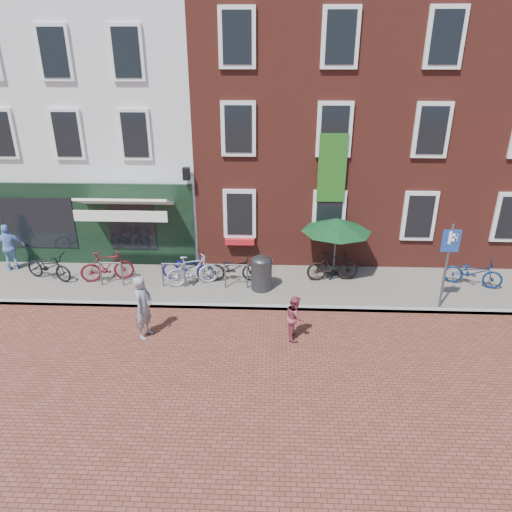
{
  "coord_description": "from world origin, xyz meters",
  "views": [
    {
      "loc": [
        1.67,
        -12.03,
        6.99
      ],
      "look_at": [
        1.13,
        1.03,
        1.29
      ],
      "focal_mm": 32.76,
      "sensor_mm": 36.0,
      "label": 1
    }
  ],
  "objects_px": {
    "litter_bin": "(262,271)",
    "boy": "(295,317)",
    "bicycle_2": "(188,267)",
    "bicycle_4": "(233,268)",
    "bicycle_1": "(107,266)",
    "bicycle_5": "(333,266)",
    "cafe_person": "(9,247)",
    "bicycle_6": "(473,272)",
    "bicycle_3": "(193,270)",
    "parasol": "(337,222)",
    "parking_sign": "(448,254)",
    "bicycle_0": "(49,266)",
    "woman": "(143,307)"
  },
  "relations": [
    {
      "from": "bicycle_3",
      "to": "bicycle_4",
      "type": "height_order",
      "value": "bicycle_3"
    },
    {
      "from": "parking_sign",
      "to": "boy",
      "type": "relative_size",
      "value": 2.1
    },
    {
      "from": "bicycle_4",
      "to": "bicycle_6",
      "type": "bearing_deg",
      "value": -93.73
    },
    {
      "from": "boy",
      "to": "bicycle_0",
      "type": "height_order",
      "value": "boy"
    },
    {
      "from": "bicycle_2",
      "to": "bicycle_4",
      "type": "xyz_separation_m",
      "value": [
        1.48,
        0.0,
        0.0
      ]
    },
    {
      "from": "parking_sign",
      "to": "bicycle_0",
      "type": "height_order",
      "value": "parking_sign"
    },
    {
      "from": "boy",
      "to": "parking_sign",
      "type": "bearing_deg",
      "value": -72.19
    },
    {
      "from": "bicycle_2",
      "to": "boy",
      "type": "bearing_deg",
      "value": -127.93
    },
    {
      "from": "parking_sign",
      "to": "bicycle_1",
      "type": "height_order",
      "value": "parking_sign"
    },
    {
      "from": "parasol",
      "to": "bicycle_5",
      "type": "height_order",
      "value": "parasol"
    },
    {
      "from": "cafe_person",
      "to": "bicycle_6",
      "type": "height_order",
      "value": "cafe_person"
    },
    {
      "from": "bicycle_0",
      "to": "bicycle_1",
      "type": "distance_m",
      "value": 1.95
    },
    {
      "from": "bicycle_3",
      "to": "bicycle_6",
      "type": "relative_size",
      "value": 0.97
    },
    {
      "from": "parking_sign",
      "to": "bicycle_4",
      "type": "distance_m",
      "value": 6.52
    },
    {
      "from": "parking_sign",
      "to": "woman",
      "type": "bearing_deg",
      "value": -168.27
    },
    {
      "from": "boy",
      "to": "bicycle_5",
      "type": "relative_size",
      "value": 0.72
    },
    {
      "from": "litter_bin",
      "to": "cafe_person",
      "type": "bearing_deg",
      "value": 172.7
    },
    {
      "from": "woman",
      "to": "bicycle_4",
      "type": "height_order",
      "value": "woman"
    },
    {
      "from": "woman",
      "to": "bicycle_3",
      "type": "distance_m",
      "value": 2.97
    },
    {
      "from": "cafe_person",
      "to": "bicycle_0",
      "type": "height_order",
      "value": "cafe_person"
    },
    {
      "from": "parking_sign",
      "to": "bicycle_3",
      "type": "bearing_deg",
      "value": 171.48
    },
    {
      "from": "woman",
      "to": "bicycle_4",
      "type": "bearing_deg",
      "value": -17.87
    },
    {
      "from": "cafe_person",
      "to": "bicycle_0",
      "type": "bearing_deg",
      "value": 130.44
    },
    {
      "from": "parking_sign",
      "to": "bicycle_6",
      "type": "xyz_separation_m",
      "value": [
        1.47,
        1.46,
        -1.24
      ]
    },
    {
      "from": "litter_bin",
      "to": "boy",
      "type": "xyz_separation_m",
      "value": [
        0.96,
        -2.58,
        -0.11
      ]
    },
    {
      "from": "bicycle_4",
      "to": "litter_bin",
      "type": "bearing_deg",
      "value": -123.71
    },
    {
      "from": "litter_bin",
      "to": "parasol",
      "type": "distance_m",
      "value": 2.9
    },
    {
      "from": "cafe_person",
      "to": "bicycle_2",
      "type": "height_order",
      "value": "cafe_person"
    },
    {
      "from": "bicycle_5",
      "to": "bicycle_6",
      "type": "xyz_separation_m",
      "value": [
        4.46,
        -0.18,
        -0.05
      ]
    },
    {
      "from": "parasol",
      "to": "bicycle_4",
      "type": "relative_size",
      "value": 1.3
    },
    {
      "from": "bicycle_1",
      "to": "bicycle_6",
      "type": "height_order",
      "value": "bicycle_1"
    },
    {
      "from": "bicycle_1",
      "to": "parasol",
      "type": "bearing_deg",
      "value": -100.69
    },
    {
      "from": "bicycle_2",
      "to": "bicycle_6",
      "type": "distance_m",
      "value": 9.19
    },
    {
      "from": "woman",
      "to": "bicycle_1",
      "type": "bearing_deg",
      "value": 49.01
    },
    {
      "from": "parasol",
      "to": "bicycle_1",
      "type": "height_order",
      "value": "parasol"
    },
    {
      "from": "woman",
      "to": "bicycle_0",
      "type": "height_order",
      "value": "woman"
    },
    {
      "from": "bicycle_0",
      "to": "bicycle_6",
      "type": "bearing_deg",
      "value": -71.68
    },
    {
      "from": "bicycle_2",
      "to": "bicycle_6",
      "type": "bearing_deg",
      "value": -85.31
    },
    {
      "from": "bicycle_1",
      "to": "bicycle_2",
      "type": "bearing_deg",
      "value": -102.51
    },
    {
      "from": "bicycle_0",
      "to": "bicycle_1",
      "type": "height_order",
      "value": "bicycle_1"
    },
    {
      "from": "parasol",
      "to": "bicycle_4",
      "type": "distance_m",
      "value": 3.65
    },
    {
      "from": "cafe_person",
      "to": "parking_sign",
      "type": "bearing_deg",
      "value": 145.53
    },
    {
      "from": "litter_bin",
      "to": "cafe_person",
      "type": "relative_size",
      "value": 0.73
    },
    {
      "from": "bicycle_3",
      "to": "boy",
      "type": "bearing_deg",
      "value": -150.64
    },
    {
      "from": "litter_bin",
      "to": "parking_sign",
      "type": "xyz_separation_m",
      "value": [
        5.29,
        -0.93,
        1.08
      ]
    },
    {
      "from": "cafe_person",
      "to": "parasol",
      "type": "bearing_deg",
      "value": 153.59
    },
    {
      "from": "boy",
      "to": "bicycle_5",
      "type": "bearing_deg",
      "value": -25.27
    },
    {
      "from": "cafe_person",
      "to": "bicycle_5",
      "type": "distance_m",
      "value": 10.95
    },
    {
      "from": "bicycle_1",
      "to": "bicycle_5",
      "type": "height_order",
      "value": "same"
    },
    {
      "from": "bicycle_2",
      "to": "bicycle_3",
      "type": "distance_m",
      "value": 0.41
    }
  ]
}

